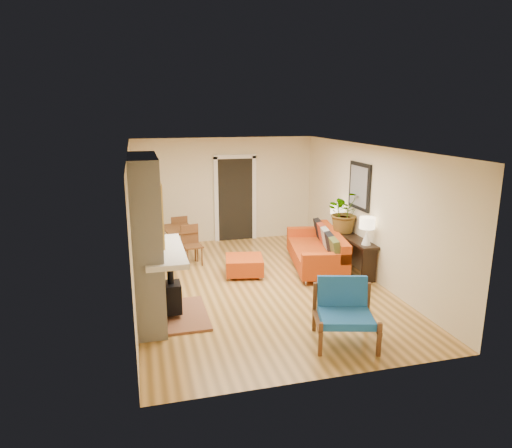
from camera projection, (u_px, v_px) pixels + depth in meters
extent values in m
plane|color=tan|center=(259.00, 285.00, 8.71)|extent=(6.50, 6.50, 0.00)
plane|color=white|center=(259.00, 147.00, 8.08)|extent=(6.50, 6.50, 0.00)
plane|color=beige|center=(225.00, 190.00, 11.44)|extent=(4.50, 0.00, 4.50)
plane|color=beige|center=(331.00, 280.00, 5.34)|extent=(4.50, 0.00, 4.50)
plane|color=beige|center=(133.00, 226.00, 7.84)|extent=(0.00, 6.50, 6.50)
plane|color=beige|center=(369.00, 212.00, 8.95)|extent=(0.00, 6.50, 6.50)
cube|color=black|center=(235.00, 199.00, 11.54)|extent=(0.88, 0.06, 2.10)
cube|color=white|center=(216.00, 200.00, 11.41)|extent=(0.10, 0.08, 2.18)
cube|color=white|center=(254.00, 199.00, 11.65)|extent=(0.10, 0.08, 2.18)
cube|color=white|center=(235.00, 157.00, 11.27)|extent=(1.08, 0.08, 0.10)
cube|color=black|center=(360.00, 186.00, 9.21)|extent=(0.04, 0.85, 0.95)
cube|color=slate|center=(358.00, 186.00, 9.20)|extent=(0.01, 0.70, 0.80)
cube|color=black|center=(134.00, 215.00, 8.15)|extent=(0.06, 0.95, 0.02)
cube|color=black|center=(133.00, 198.00, 8.08)|extent=(0.06, 0.95, 0.02)
cube|color=white|center=(145.00, 205.00, 6.82)|extent=(0.42, 1.50, 1.48)
cube|color=white|center=(150.00, 286.00, 7.13)|extent=(0.42, 1.50, 1.12)
cube|color=white|center=(164.00, 251.00, 7.06)|extent=(0.60, 1.68, 0.08)
cube|color=black|center=(164.00, 292.00, 7.21)|extent=(0.03, 0.72, 0.78)
cube|color=brown|center=(184.00, 315.00, 7.39)|extent=(0.75, 1.30, 0.04)
cube|color=black|center=(172.00, 297.00, 7.26)|extent=(0.30, 0.36, 0.48)
cylinder|color=black|center=(170.00, 271.00, 7.16)|extent=(0.10, 0.10, 0.40)
cube|color=gold|center=(160.00, 211.00, 6.90)|extent=(0.04, 0.95, 0.95)
cube|color=silver|center=(162.00, 211.00, 6.90)|extent=(0.01, 0.82, 0.82)
cylinder|color=silver|center=(306.00, 282.00, 8.72)|extent=(0.05, 0.05, 0.10)
cylinder|color=silver|center=(343.00, 281.00, 8.76)|extent=(0.05, 0.05, 0.10)
cylinder|color=silver|center=(292.00, 252.00, 10.58)|extent=(0.05, 0.05, 0.10)
cylinder|color=silver|center=(323.00, 251.00, 10.63)|extent=(0.05, 0.05, 0.10)
cube|color=red|center=(315.00, 256.00, 9.62)|extent=(1.32, 2.31, 0.31)
cube|color=red|center=(333.00, 240.00, 9.57)|extent=(0.61, 2.17, 0.36)
cube|color=red|center=(326.00, 259.00, 8.60)|extent=(0.95, 0.36, 0.21)
cube|color=red|center=(307.00, 232.00, 10.52)|extent=(0.95, 0.36, 0.21)
cube|color=#4B5223|center=(336.00, 250.00, 8.74)|extent=(0.28, 0.45, 0.43)
cube|color=black|center=(331.00, 244.00, 9.14)|extent=(0.28, 0.45, 0.43)
cube|color=#A2A29D|center=(326.00, 238.00, 9.54)|extent=(0.28, 0.45, 0.43)
cube|color=#98341B|center=(323.00, 233.00, 9.90)|extent=(0.28, 0.45, 0.43)
cube|color=black|center=(319.00, 229.00, 10.30)|extent=(0.28, 0.45, 0.43)
cylinder|color=silver|center=(230.00, 279.00, 8.92)|extent=(0.04, 0.04, 0.06)
cylinder|color=silver|center=(260.00, 278.00, 8.96)|extent=(0.04, 0.04, 0.06)
cylinder|color=silver|center=(229.00, 269.00, 9.50)|extent=(0.04, 0.04, 0.06)
cylinder|color=silver|center=(258.00, 268.00, 9.54)|extent=(0.04, 0.04, 0.06)
cube|color=red|center=(244.00, 265.00, 9.19)|extent=(0.85, 0.85, 0.31)
cube|color=brown|center=(317.00, 321.00, 6.47)|extent=(0.27, 0.81, 0.05)
cube|color=brown|center=(320.00, 339.00, 6.14)|extent=(0.07, 0.07, 0.48)
cube|color=brown|center=(315.00, 307.00, 6.80)|extent=(0.07, 0.07, 0.77)
cube|color=brown|center=(373.00, 321.00, 6.46)|extent=(0.27, 0.81, 0.05)
cube|color=brown|center=(379.00, 339.00, 6.13)|extent=(0.07, 0.07, 0.48)
cube|color=brown|center=(367.00, 307.00, 6.80)|extent=(0.07, 0.07, 0.77)
cube|color=blue|center=(345.00, 317.00, 6.45)|extent=(0.88, 0.85, 0.11)
cube|color=blue|center=(342.00, 291.00, 6.70)|extent=(0.75, 0.37, 0.45)
cube|color=brown|center=(178.00, 229.00, 10.16)|extent=(0.79, 1.01, 0.04)
cylinder|color=brown|center=(172.00, 250.00, 9.80)|extent=(0.05, 0.05, 0.66)
cylinder|color=brown|center=(195.00, 247.00, 10.00)|extent=(0.05, 0.05, 0.66)
cylinder|color=brown|center=(164.00, 240.00, 10.49)|extent=(0.05, 0.05, 0.66)
cylinder|color=brown|center=(185.00, 238.00, 10.70)|extent=(0.05, 0.05, 0.66)
cube|color=brown|center=(192.00, 246.00, 9.76)|extent=(0.45, 0.45, 0.04)
cube|color=brown|center=(190.00, 234.00, 9.86)|extent=(0.39, 0.10, 0.42)
cylinder|color=brown|center=(188.00, 259.00, 9.61)|extent=(0.03, 0.03, 0.40)
cylinder|color=brown|center=(202.00, 257.00, 9.73)|extent=(0.03, 0.03, 0.40)
cylinder|color=brown|center=(184.00, 255.00, 9.88)|extent=(0.03, 0.03, 0.40)
cylinder|color=brown|center=(198.00, 253.00, 10.01)|extent=(0.03, 0.03, 0.40)
cube|color=brown|center=(178.00, 233.00, 10.81)|extent=(0.45, 0.45, 0.04)
cube|color=brown|center=(180.00, 225.00, 10.59)|extent=(0.39, 0.10, 0.42)
cylinder|color=brown|center=(173.00, 244.00, 10.66)|extent=(0.03, 0.03, 0.40)
cylinder|color=brown|center=(186.00, 242.00, 10.79)|extent=(0.03, 0.03, 0.40)
cylinder|color=brown|center=(170.00, 241.00, 10.94)|extent=(0.03, 0.03, 0.40)
cylinder|color=brown|center=(183.00, 239.00, 11.06)|extent=(0.03, 0.03, 0.40)
cube|color=black|center=(350.00, 237.00, 9.43)|extent=(0.34, 1.85, 0.05)
cube|color=black|center=(369.00, 266.00, 8.72)|extent=(0.30, 0.04, 0.68)
cube|color=black|center=(332.00, 242.00, 10.31)|extent=(0.30, 0.04, 0.68)
cone|color=white|center=(366.00, 237.00, 8.75)|extent=(0.18, 0.18, 0.30)
cylinder|color=white|center=(367.00, 228.00, 8.70)|extent=(0.03, 0.03, 0.06)
cylinder|color=#FFEABF|center=(367.00, 223.00, 8.68)|extent=(0.30, 0.30, 0.22)
cone|color=white|center=(337.00, 221.00, 10.02)|extent=(0.18, 0.18, 0.30)
cylinder|color=white|center=(337.00, 213.00, 9.98)|extent=(0.03, 0.03, 0.06)
cylinder|color=#FFEABF|center=(337.00, 209.00, 9.95)|extent=(0.30, 0.30, 0.22)
imported|color=#1E5919|center=(345.00, 212.00, 9.56)|extent=(0.83, 0.72, 0.90)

